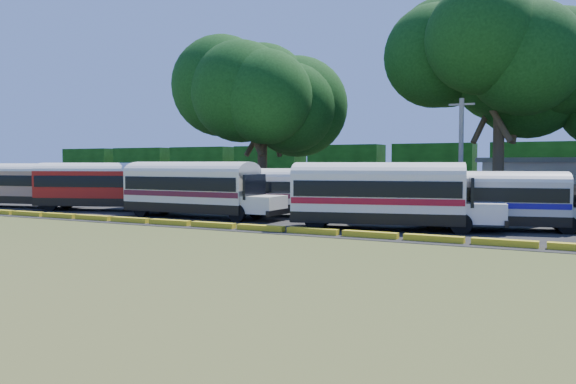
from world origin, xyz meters
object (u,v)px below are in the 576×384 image
at_px(bus_cream_west, 194,186).
at_px(bus_white_red, 382,192).
at_px(bus_red, 101,183).
at_px(tree_west, 262,94).
at_px(bus_beige, 13,182).

xyz_separation_m(bus_cream_west, bus_white_red, (12.87, -0.79, -0.02)).
distance_m(bus_red, bus_cream_west, 9.54).
bearing_deg(bus_white_red, tree_west, 126.82).
height_order(bus_beige, bus_cream_west, bus_cream_west).
bearing_deg(bus_red, bus_cream_west, -26.38).
bearing_deg(tree_west, bus_white_red, -40.11).
height_order(bus_white_red, tree_west, tree_west).
xyz_separation_m(bus_red, bus_white_red, (22.33, -2.01, -0.01)).
xyz_separation_m(bus_white_red, tree_west, (-14.08, 11.86, 7.23)).
relative_size(bus_white_red, tree_west, 0.84).
bearing_deg(bus_beige, bus_white_red, -12.70).
distance_m(bus_red, tree_west, 14.74).
height_order(bus_red, bus_cream_west, bus_cream_west).
height_order(bus_beige, tree_west, tree_west).
bearing_deg(tree_west, bus_red, -129.94).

